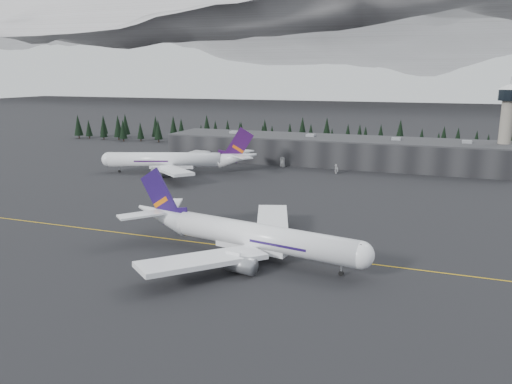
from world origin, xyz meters
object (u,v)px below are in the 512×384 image
(control_tower, at_px, (507,119))
(jet_main, at_px, (243,234))
(jet_parked, at_px, (178,160))
(terminal, at_px, (331,150))
(gse_vehicle_a, at_px, (283,166))
(gse_vehicle_b, at_px, (336,172))

(control_tower, xyz_separation_m, jet_main, (-68.55, -134.81, -18.09))
(jet_parked, bearing_deg, terminal, -160.15)
(jet_parked, bearing_deg, jet_main, 107.58)
(jet_main, relative_size, jet_parked, 0.96)
(gse_vehicle_a, relative_size, gse_vehicle_b, 1.12)
(control_tower, distance_m, jet_parked, 142.28)
(gse_vehicle_b, bearing_deg, jet_parked, -91.45)
(jet_parked, bearing_deg, gse_vehicle_a, -162.76)
(control_tower, height_order, gse_vehicle_b, control_tower)
(terminal, xyz_separation_m, gse_vehicle_a, (-18.63, -17.87, -5.63))
(jet_main, relative_size, gse_vehicle_a, 13.29)
(jet_parked, distance_m, gse_vehicle_a, 48.25)
(jet_parked, relative_size, gse_vehicle_b, 15.51)
(control_tower, height_order, jet_main, control_tower)
(gse_vehicle_a, bearing_deg, control_tower, 14.26)
(control_tower, bearing_deg, jet_parked, -159.55)
(control_tower, xyz_separation_m, gse_vehicle_a, (-93.63, -20.87, -22.74))
(jet_main, distance_m, jet_parked, 106.62)
(terminal, bearing_deg, gse_vehicle_a, -136.20)
(gse_vehicle_a, bearing_deg, jet_parked, -141.94)
(gse_vehicle_a, xyz_separation_m, gse_vehicle_b, (26.44, -6.71, 0.06))
(terminal, relative_size, control_tower, 4.24)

